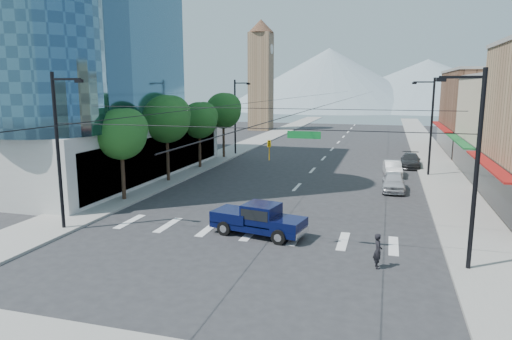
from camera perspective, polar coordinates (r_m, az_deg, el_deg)
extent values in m
plane|color=#28282B|center=(24.80, -1.22, -8.93)|extent=(160.00, 160.00, 0.00)
cube|color=gray|center=(65.66, -0.78, 3.29)|extent=(4.00, 120.00, 0.15)
cube|color=gray|center=(63.05, 20.59, 2.33)|extent=(4.00, 120.00, 0.15)
cube|color=#B7B7B2|center=(49.75, -26.36, 2.74)|extent=(29.00, 26.00, 5.00)
cube|color=brown|center=(63.74, 28.10, 6.31)|extent=(12.00, 18.00, 10.00)
cube|color=#8C6B4C|center=(87.54, 0.61, 10.93)|extent=(4.00, 4.00, 18.00)
cone|color=brown|center=(88.23, 0.63, 17.57)|extent=(4.80, 4.80, 2.40)
cone|color=gray|center=(173.74, 9.08, 11.21)|extent=(80.00, 80.00, 22.00)
cone|color=gray|center=(182.78, 20.59, 10.01)|extent=(90.00, 90.00, 18.00)
cylinder|color=black|center=(34.20, -16.31, -0.01)|extent=(0.28, 0.28, 4.55)
sphere|color=#1B521C|center=(33.84, -16.53, 4.32)|extent=(3.64, 3.64, 3.64)
sphere|color=#1B521C|center=(33.84, -15.72, 5.04)|extent=(2.86, 2.86, 2.86)
cylinder|color=black|center=(40.14, -11.00, 2.12)|extent=(0.28, 0.28, 5.11)
sphere|color=#1B521C|center=(39.84, -11.14, 6.28)|extent=(4.09, 4.09, 4.09)
sphere|color=#1B521C|center=(39.90, -10.45, 6.88)|extent=(3.21, 3.21, 3.21)
cylinder|color=black|center=(46.46, -7.06, 2.99)|extent=(0.28, 0.28, 4.55)
sphere|color=#1B521C|center=(46.20, -7.13, 6.19)|extent=(3.64, 3.64, 3.64)
sphere|color=#1B521C|center=(46.29, -6.53, 6.71)|extent=(2.86, 2.86, 2.86)
cylinder|color=black|center=(52.88, -4.08, 4.24)|extent=(0.28, 0.28, 5.11)
sphere|color=#1B521C|center=(52.65, -4.12, 7.41)|extent=(4.09, 4.09, 4.09)
sphere|color=#1B521C|center=(52.78, -3.60, 7.85)|extent=(3.21, 3.21, 3.21)
cylinder|color=black|center=(28.03, -23.50, 1.93)|extent=(0.20, 0.20, 9.00)
cylinder|color=black|center=(21.97, 25.83, -0.37)|extent=(0.20, 0.20, 9.00)
cylinder|color=black|center=(22.54, -2.04, 5.28)|extent=(21.60, 0.04, 0.04)
imported|color=gold|center=(22.24, 1.65, 2.49)|extent=(0.16, 0.20, 1.00)
cube|color=#0C6626|center=(21.78, 6.01, 4.39)|extent=(1.60, 0.06, 0.35)
cylinder|color=black|center=(55.40, -2.63, 6.56)|extent=(0.20, 0.20, 9.00)
cube|color=black|center=(54.99, -1.76, 10.81)|extent=(1.80, 0.12, 0.12)
cube|color=black|center=(54.75, -0.95, 10.71)|extent=(0.40, 0.25, 0.18)
cylinder|color=black|center=(44.64, 21.07, 4.95)|extent=(0.20, 0.20, 9.00)
cube|color=black|center=(44.41, 20.24, 10.28)|extent=(1.80, 0.12, 0.12)
cube|color=black|center=(44.37, 19.19, 10.22)|extent=(0.40, 0.25, 0.18)
cube|color=#070E38|center=(25.69, 0.29, -7.00)|extent=(5.52, 2.88, 0.33)
cube|color=#070E38|center=(24.83, 4.15, -6.73)|extent=(1.85, 2.07, 0.53)
cube|color=#070E38|center=(25.39, 0.67, -5.42)|extent=(2.12, 2.08, 1.05)
cube|color=black|center=(25.37, 0.67, -5.21)|extent=(1.94, 2.07, 0.57)
cube|color=#070E38|center=(26.27, -2.70, -5.64)|extent=(2.52, 2.30, 0.62)
cube|color=silver|center=(24.67, 5.78, -7.80)|extent=(0.46, 1.80, 0.33)
cube|color=silver|center=(26.93, -4.73, -6.21)|extent=(0.46, 1.80, 0.29)
cylinder|color=black|center=(24.27, 2.86, -8.38)|extent=(0.84, 0.44, 0.80)
cylinder|color=black|center=(25.85, 4.54, -7.22)|extent=(0.84, 0.44, 0.80)
cylinder|color=black|center=(25.75, -3.98, -7.28)|extent=(0.84, 0.44, 0.80)
cylinder|color=black|center=(27.25, -2.00, -6.26)|extent=(0.84, 0.44, 0.80)
imported|color=black|center=(21.86, 14.98, -9.73)|extent=(0.51, 0.67, 1.64)
imported|color=silver|center=(37.85, 16.82, -1.41)|extent=(1.80, 4.41, 1.50)
imported|color=silver|center=(44.29, 16.70, 0.19)|extent=(1.85, 4.31, 1.38)
imported|color=#2E2F31|center=(49.55, 18.75, 1.13)|extent=(2.09, 4.87, 1.40)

